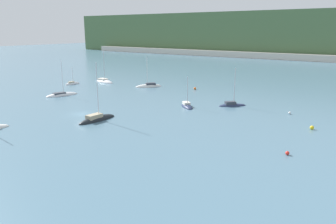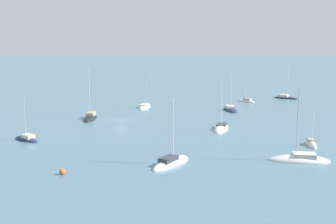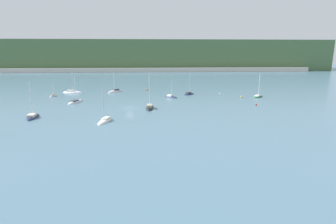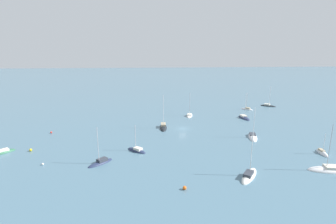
{
  "view_description": "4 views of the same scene",
  "coord_description": "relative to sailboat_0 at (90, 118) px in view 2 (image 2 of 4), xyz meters",
  "views": [
    {
      "loc": [
        54.35,
        -44.9,
        17.65
      ],
      "look_at": [
        17.45,
        7.68,
        1.4
      ],
      "focal_mm": 35.0,
      "sensor_mm": 36.0,
      "label": 1
    },
    {
      "loc": [
        -6.47,
        98.92,
        18.13
      ],
      "look_at": [
        -9.78,
        12.29,
        3.72
      ],
      "focal_mm": 50.0,
      "sensor_mm": 36.0,
      "label": 2
    },
    {
      "loc": [
        7.12,
        -84.43,
        17.75
      ],
      "look_at": [
        11.51,
        -17.14,
        2.29
      ],
      "focal_mm": 28.0,
      "sensor_mm": 36.0,
      "label": 3
    },
    {
      "loc": [
        12.11,
        84.53,
        26.48
      ],
      "look_at": [
        4.21,
        -10.8,
        3.34
      ],
      "focal_mm": 28.0,
      "sensor_mm": 36.0,
      "label": 4
    }
  ],
  "objects": [
    {
      "name": "ground_plane",
      "position": [
        -6.58,
        1.55,
        -0.13
      ],
      "size": [
        600.0,
        600.0,
        0.0
      ],
      "primitive_type": "plane",
      "color": "slate"
    },
    {
      "name": "sailboat_0",
      "position": [
        0.0,
        0.0,
        0.0
      ],
      "size": [
        2.83,
        8.94,
        12.41
      ],
      "rotation": [
        0.0,
        0.0,
        1.51
      ],
      "color": "black",
      "rests_on": "ground_plane"
    },
    {
      "name": "sailboat_1",
      "position": [
        -34.62,
        35.58,
        -0.04
      ],
      "size": [
        9.27,
        4.66,
        11.72
      ],
      "rotation": [
        0.0,
        0.0,
        6.11
      ],
      "color": "silver",
      "rests_on": "ground_plane"
    },
    {
      "name": "sailboat_2",
      "position": [
        -32.37,
        -10.24,
        -0.02
      ],
      "size": [
        3.51,
        7.95,
        10.76
      ],
      "rotation": [
        0.0,
        0.0,
        1.68
      ],
      "color": "#232D4C",
      "rests_on": "ground_plane"
    },
    {
      "name": "sailboat_4",
      "position": [
        -39.61,
        26.12,
        -0.05
      ],
      "size": [
        1.95,
        5.38,
        6.42
      ],
      "rotation": [
        0.0,
        0.0,
        1.47
      ],
      "color": "silver",
      "rests_on": "ground_plane"
    },
    {
      "name": "sailboat_5",
      "position": [
        -11.62,
        -15.71,
        -0.04
      ],
      "size": [
        4.04,
        7.79,
        10.06
      ],
      "rotation": [
        0.0,
        0.0,
        4.46
      ],
      "color": "white",
      "rests_on": "ground_plane"
    },
    {
      "name": "sailboat_6",
      "position": [
        8.44,
        20.4,
        -0.02
      ],
      "size": [
        5.92,
        5.63,
        7.87
      ],
      "rotation": [
        0.0,
        0.0,
        5.55
      ],
      "color": "#232D4C",
      "rests_on": "ground_plane"
    },
    {
      "name": "sailboat_7",
      "position": [
        -39.15,
        -24.79,
        -0.01
      ],
      "size": [
        5.01,
        4.71,
        8.13
      ],
      "rotation": [
        0.0,
        0.0,
        5.55
      ],
      "color": "silver",
      "rests_on": "ground_plane"
    },
    {
      "name": "sailboat_8",
      "position": [
        -51.88,
        -31.03,
        0.01
      ],
      "size": [
        7.02,
        6.29,
        9.93
      ],
      "rotation": [
        0.0,
        0.0,
        2.47
      ],
      "color": "black",
      "rests_on": "ground_plane"
    },
    {
      "name": "sailboat_9",
      "position": [
        -26.77,
        12.09,
        -0.06
      ],
      "size": [
        4.92,
        9.18,
        10.28
      ],
      "rotation": [
        0.0,
        0.0,
        1.28
      ],
      "color": "silver",
      "rests_on": "ground_plane"
    },
    {
      "name": "sailboat_11",
      "position": [
        -15.89,
        36.76,
        -0.03
      ],
      "size": [
        6.81,
        8.08,
        10.34
      ],
      "rotation": [
        0.0,
        0.0,
        4.07
      ],
      "color": "white",
      "rests_on": "ground_plane"
    },
    {
      "name": "mooring_buoy_2",
      "position": [
        -1.42,
        40.9,
        0.25
      ],
      "size": [
        0.76,
        0.76,
        0.76
      ],
      "color": "orange",
      "rests_on": "ground_plane"
    }
  ]
}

